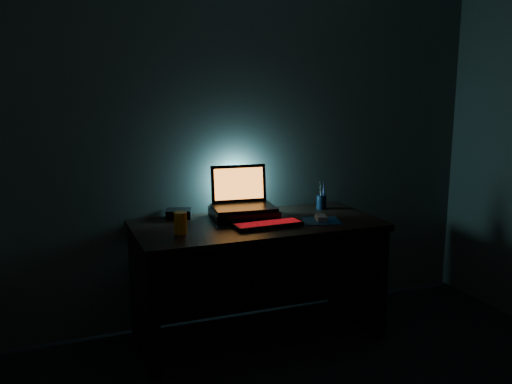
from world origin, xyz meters
The scene contains 10 objects.
room centered at (0.00, 0.00, 1.25)m, with size 3.50×4.00×2.50m.
desk centered at (0.00, 1.67, 0.49)m, with size 1.50×0.70×0.75m.
riser centered at (-0.04, 1.75, 0.78)m, with size 0.40×0.30×0.06m, color black.
laptop centered at (-0.04, 1.80, 0.87)m, with size 0.40×0.32×0.26m.
keyboard centered at (0.02, 1.50, 0.76)m, with size 0.41×0.14×0.03m.
mousepad centered at (0.38, 1.51, 0.75)m, with size 0.22×0.20×0.00m, color navy.
mouse centered at (0.38, 1.51, 0.77)m, with size 0.06×0.10×0.03m, color gray.
pen_cup centered at (0.53, 1.80, 0.80)m, with size 0.07×0.07×0.09m, color black.
juice_glass centered at (-0.50, 1.54, 0.81)m, with size 0.07×0.07×0.13m, color orange.
router centered at (-0.42, 1.91, 0.78)m, with size 0.19×0.17×0.05m.
Camera 1 is at (-1.22, -1.52, 1.63)m, focal length 40.00 mm.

